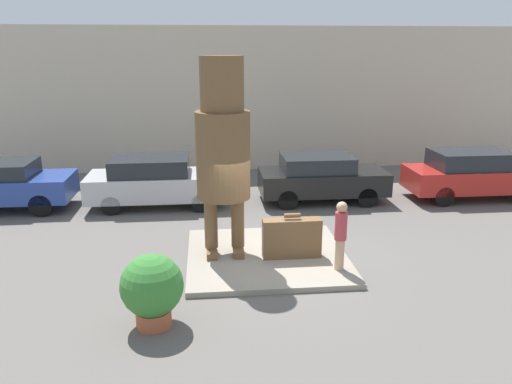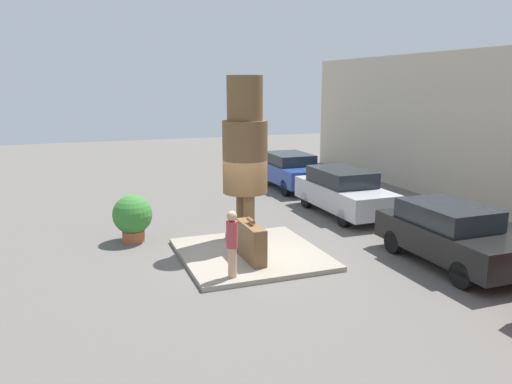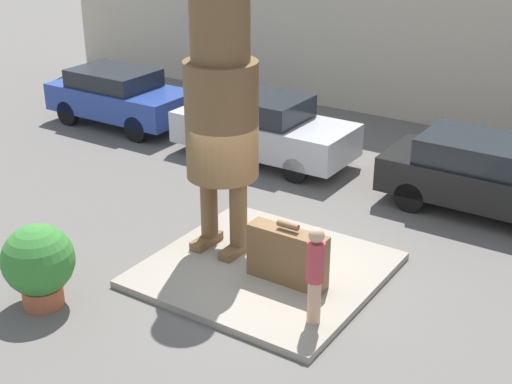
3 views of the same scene
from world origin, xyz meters
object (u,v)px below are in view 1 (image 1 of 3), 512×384
Objects in this scene: tourist at (341,233)px; parked_car_silver at (156,181)px; statue_figure at (223,143)px; parked_car_red at (474,174)px; planter_pot at (152,288)px; parked_car_blue at (4,184)px; parked_car_black at (321,177)px; giant_suitcase at (292,238)px.

parked_car_silver is (-4.59, 5.65, -0.17)m from tourist.
parked_car_red is at bearing 25.88° from statue_figure.
statue_figure is at bearing 64.43° from planter_pot.
statue_figure is 2.92× the size of tourist.
parked_car_blue is at bearing 178.78° from parked_car_red.
parked_car_black is at bearing -0.37° from parked_car_silver.
statue_figure is at bearing -33.62° from parked_car_blue.
parked_car_silver is at bearing 178.72° from parked_car_red.
tourist is 0.38× the size of parked_car_black.
parked_car_silver is at bearing 94.51° from planter_pot.
statue_figure is 8.42m from parked_car_blue.
giant_suitcase is at bearing -146.91° from parked_car_red.
statue_figure is at bearing -65.34° from parked_car_silver.
parked_car_blue is 2.92× the size of planter_pot.
parked_car_blue is at bearing 149.60° from giant_suitcase.
giant_suitcase is at bearing -53.11° from parked_car_silver.
parked_car_black is at bearing 52.21° from statue_figure.
parked_car_silver is 5.45m from parked_car_black.
parked_car_silver is 0.97× the size of parked_car_red.
planter_pot is at bearing -54.65° from parked_car_blue.
planter_pot is at bearing -144.43° from parked_car_red.
parked_car_silver is 7.48m from planter_pot.
giant_suitcase is 5.14m from parked_car_black.
giant_suitcase is at bearing 139.71° from tourist.
parked_car_black reaches higher than parked_car_blue.
parked_car_silver is at bearing 126.89° from giant_suitcase.
tourist is at bearing -31.53° from parked_car_blue.
giant_suitcase is at bearing -30.40° from parked_car_blue.
planter_pot is (-10.10, -7.22, -0.10)m from parked_car_red.
statue_figure reaches higher than tourist.
giant_suitcase is 0.31× the size of parked_car_red.
parked_car_red is at bearing -2.23° from parked_car_black.
parked_car_blue is at bearing 148.47° from tourist.
parked_car_silver is 3.17× the size of planter_pot.
parked_car_blue is (-9.36, 5.74, -0.17)m from tourist.
parked_car_silver is 10.69m from parked_car_red.
tourist reaches higher than parked_car_blue.
parked_car_black is 0.91× the size of parked_car_red.
parked_car_red is at bearing 33.09° from giant_suitcase.
parked_car_red reaches higher than parked_car_blue.
parked_car_blue is 4.77m from parked_car_silver.
parked_car_silver is at bearing -1.07° from parked_car_blue.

